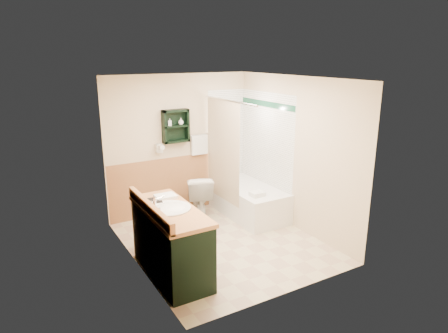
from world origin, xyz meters
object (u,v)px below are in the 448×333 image
(toilet, at_px, (199,196))
(vanity, at_px, (171,242))
(hair_dryer, at_px, (159,148))
(vanity_book, at_px, (147,194))
(soap_bottle_b, at_px, (181,122))
(soap_bottle_a, at_px, (170,124))
(wall_shelf, at_px, (176,126))
(bathtub, at_px, (249,201))

(toilet, bearing_deg, vanity, 72.67)
(hair_dryer, height_order, vanity_book, hair_dryer)
(vanity, distance_m, soap_bottle_b, 2.38)
(vanity_book, relative_size, soap_bottle_a, 1.88)
(vanity_book, bearing_deg, wall_shelf, 62.44)
(soap_bottle_a, bearing_deg, hair_dryer, 171.26)
(soap_bottle_a, bearing_deg, wall_shelf, 2.73)
(bathtub, bearing_deg, wall_shelf, 146.12)
(hair_dryer, height_order, toilet, hair_dryer)
(soap_bottle_a, height_order, soap_bottle_b, soap_bottle_b)
(wall_shelf, distance_m, vanity, 2.32)
(vanity_book, distance_m, soap_bottle_b, 1.98)
(vanity, bearing_deg, bathtub, 30.66)
(toilet, bearing_deg, vanity_book, 61.63)
(bathtub, bearing_deg, vanity, -149.34)
(hair_dryer, bearing_deg, toilet, -34.67)
(vanity, relative_size, soap_bottle_b, 12.45)
(soap_bottle_a, xyz_separation_m, soap_bottle_b, (0.20, 0.00, 0.02))
(bathtub, relative_size, soap_bottle_a, 12.17)
(hair_dryer, xyz_separation_m, soap_bottle_b, (0.39, -0.03, 0.41))
(wall_shelf, bearing_deg, soap_bottle_a, -177.27)
(vanity_book, bearing_deg, vanity, -55.72)
(wall_shelf, distance_m, soap_bottle_a, 0.11)
(soap_bottle_b, bearing_deg, bathtub, -36.23)
(toilet, relative_size, soap_bottle_b, 6.71)
(bathtub, distance_m, toilet, 0.87)
(soap_bottle_b, bearing_deg, soap_bottle_a, 180.00)
(vanity, relative_size, toilet, 1.85)
(hair_dryer, relative_size, vanity_book, 1.03)
(wall_shelf, height_order, toilet, wall_shelf)
(soap_bottle_a, bearing_deg, vanity, -113.45)
(hair_dryer, bearing_deg, soap_bottle_b, -4.37)
(bathtub, distance_m, soap_bottle_b, 1.78)
(vanity, bearing_deg, soap_bottle_b, 61.53)
(soap_bottle_a, distance_m, soap_bottle_b, 0.20)
(vanity_book, bearing_deg, toilet, 49.40)
(bathtub, bearing_deg, toilet, 156.51)
(vanity_book, bearing_deg, soap_bottle_b, 60.06)
(wall_shelf, height_order, hair_dryer, wall_shelf)
(bathtub, distance_m, soap_bottle_a, 1.88)
(wall_shelf, xyz_separation_m, hair_dryer, (-0.30, 0.02, -0.35))
(toilet, distance_m, soap_bottle_a, 1.31)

